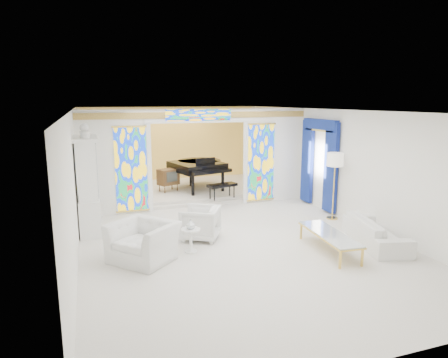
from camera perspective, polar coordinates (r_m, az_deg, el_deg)
name	(u,v)px	position (r m, az deg, el deg)	size (l,w,h in m)	color
floor	(219,225)	(10.64, -0.70, -6.59)	(12.00, 12.00, 0.00)	silver
ceiling	(219,110)	(10.14, -0.74, 9.78)	(7.00, 12.00, 0.02)	white
wall_back	(172,145)	(16.04, -7.47, 4.83)	(7.00, 0.02, 3.00)	white
wall_front	(378,251)	(5.12, 21.10, -9.56)	(7.00, 0.02, 3.00)	white
wall_left	(75,178)	(9.79, -20.57, 0.18)	(0.02, 12.00, 3.00)	white
wall_right	(335,163)	(11.84, 15.60, 2.28)	(0.02, 12.00, 3.00)	white
partition_wall	(198,154)	(12.15, -3.67, 3.62)	(7.00, 0.22, 3.00)	white
stained_glass_left	(131,169)	(11.73, -13.12, 1.34)	(0.90, 0.04, 2.40)	gold
stained_glass_right	(261,162)	(12.78, 5.29, 2.37)	(0.90, 0.04, 2.40)	gold
stained_glass_transom	(199,115)	(11.95, -3.61, 9.11)	(2.00, 0.04, 0.34)	gold
alcove_platform	(183,190)	(14.44, -5.81, -1.51)	(6.80, 3.80, 0.18)	silver
gold_curtain_back	(172,145)	(15.92, -7.38, 4.79)	(6.70, 0.10, 2.90)	#E8B950
chandelier	(188,121)	(14.05, -5.11, 8.30)	(0.48, 0.48, 0.30)	#DFB74E
blue_drapes	(319,157)	(12.35, 13.41, 3.11)	(0.14, 1.85, 2.65)	navy
china_cabinet	(88,186)	(10.43, -18.82, -0.92)	(0.56, 1.46, 2.72)	white
armchair_left	(143,242)	(8.44, -11.47, -8.78)	(1.23, 1.07, 0.80)	white
armchair_right	(200,223)	(9.52, -3.41, -6.30)	(0.84, 0.86, 0.78)	silver
sofa	(376,231)	(9.83, 20.88, -7.01)	(2.07, 0.81, 0.60)	white
side_table	(191,237)	(8.76, -4.77, -8.24)	(0.52, 0.52, 0.52)	white
vase	(191,224)	(8.66, -4.80, -6.44)	(0.20, 0.20, 0.21)	silver
coffee_table	(329,234)	(9.02, 14.81, -7.67)	(0.74, 1.94, 0.42)	silver
floor_lamp	(335,163)	(11.26, 15.58, 2.24)	(0.55, 0.55, 1.85)	#DFB74E
grand_piano	(199,166)	(14.05, -3.59, 1.85)	(2.11, 3.22, 1.18)	black
tv_console	(168,177)	(13.75, -7.97, 0.30)	(0.78, 0.67, 0.77)	brown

